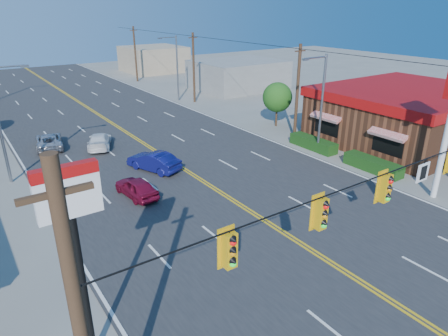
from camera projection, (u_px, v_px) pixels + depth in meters
ground at (383, 297)px, 16.88m from camera, size 160.00×160.00×0.00m
road at (166, 158)px, 32.08m from camera, size 20.00×120.00×0.06m
signal_span at (400, 194)px, 14.96m from camera, size 24.32×0.34×9.00m
kfc at (406, 114)px, 35.58m from camera, size 16.30×12.40×4.70m
pizza_hut_sign at (73, 227)px, 12.16m from camera, size 1.90×0.30×6.85m
streetlight_se at (320, 100)px, 31.50m from camera, size 2.55×0.25×8.00m
streetlight_ne at (176, 65)px, 49.75m from camera, size 2.55×0.25×8.00m
streetlight_sw at (1, 119)px, 26.21m from camera, size 2.55×0.25×8.00m
utility_pole_near at (297, 93)px, 35.40m from camera, size 0.28×0.28×8.40m
utility_pole_mid at (194, 68)px, 49.09m from camera, size 0.28×0.28×8.40m
utility_pole_far at (135, 54)px, 62.78m from camera, size 0.28×0.28×8.40m
tree_kfc_rear at (277, 97)px, 39.61m from camera, size 2.94×2.94×4.41m
bld_east_mid at (238, 75)px, 58.13m from camera, size 12.00×10.00×4.00m
bld_east_far at (154, 59)px, 73.21m from camera, size 10.00×10.00×4.40m
car_magenta at (136, 188)px, 25.42m from camera, size 1.86×3.82×1.26m
car_blue at (154, 162)px, 29.43m from camera, size 2.96×4.51×1.40m
car_white at (100, 141)px, 34.16m from camera, size 3.31×4.66×1.25m
car_silver at (49, 141)px, 34.09m from camera, size 2.87×4.80×1.25m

